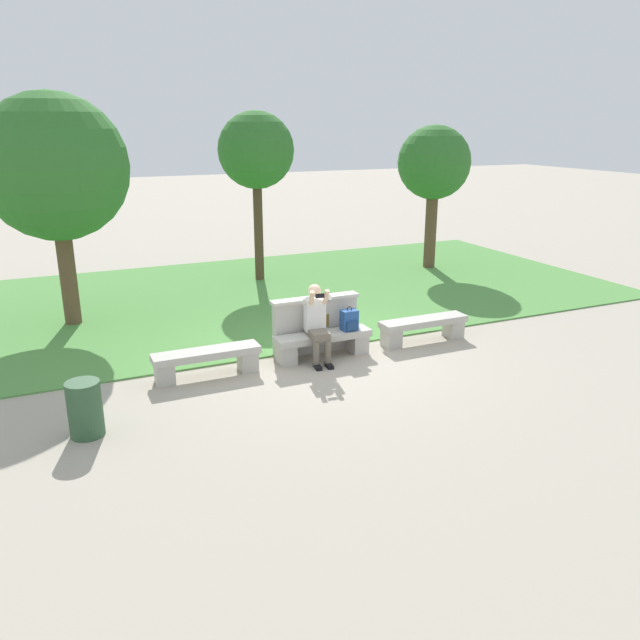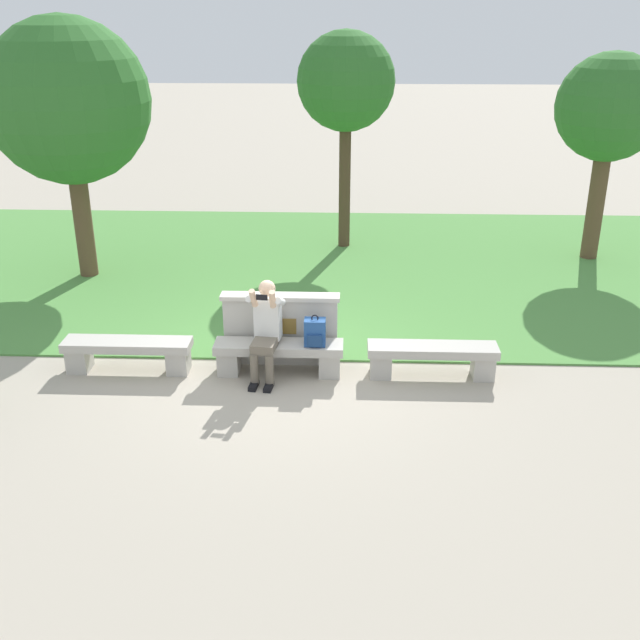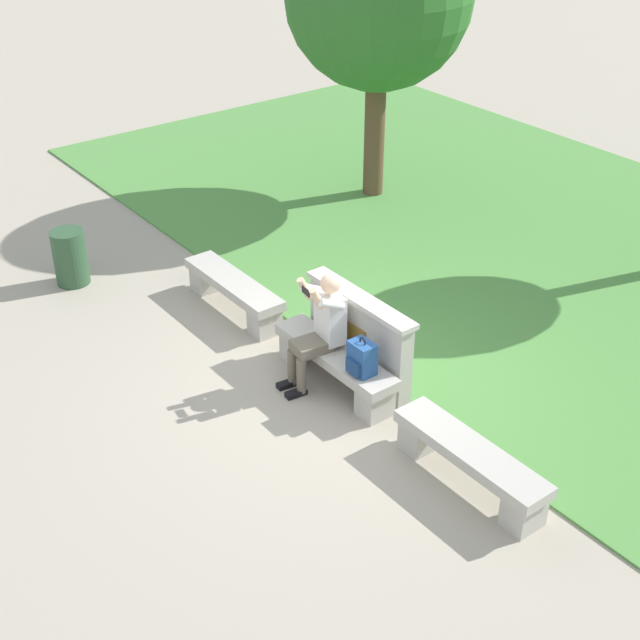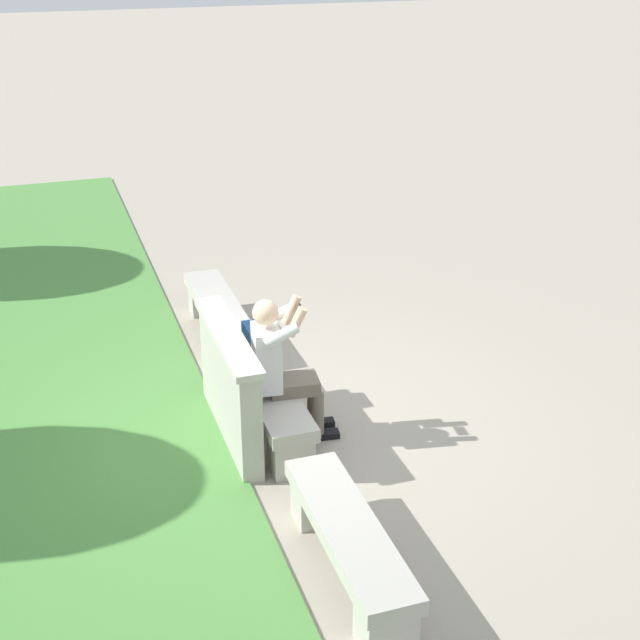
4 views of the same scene
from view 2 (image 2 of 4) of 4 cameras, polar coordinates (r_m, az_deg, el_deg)
The scene contains 11 objects.
ground_plane at distance 10.18m, azimuth -3.11°, elevation -4.06°, with size 80.00×80.00×0.00m, color #A89E8C.
grass_strip at distance 14.21m, azimuth -1.54°, elevation 4.03°, with size 17.82×8.00×0.03m, color #518E42.
bench_main at distance 10.44m, azimuth -14.43°, elevation -2.31°, with size 1.72×0.40×0.45m.
bench_near at distance 10.05m, azimuth -3.15°, elevation -2.58°, with size 1.72×0.40×0.45m.
bench_mid at distance 10.08m, azimuth 8.55°, elevation -2.75°, with size 1.72×0.40×0.45m.
backrest_wall_with_plaque at distance 10.27m, azimuth -3.01°, elevation -0.64°, with size 1.61×0.24×1.01m.
person_photographer at distance 9.82m, azimuth -4.14°, elevation -0.42°, with size 0.50×0.75×1.32m.
backpack at distance 9.85m, azimuth -0.39°, elevation -0.98°, with size 0.28×0.24×0.43m.
tree_behind_wall at distance 14.87m, azimuth 1.99°, elevation 17.57°, with size 1.87×1.87×4.21m.
tree_left_background at distance 13.77m, azimuth -18.66°, elevation 15.44°, with size 2.77×2.77×4.50m.
tree_right_background at distance 15.09m, azimuth 21.20°, elevation 14.70°, with size 1.96×1.96×3.87m.
Camera 2 is at (0.91, -9.03, 4.62)m, focal length 42.00 mm.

